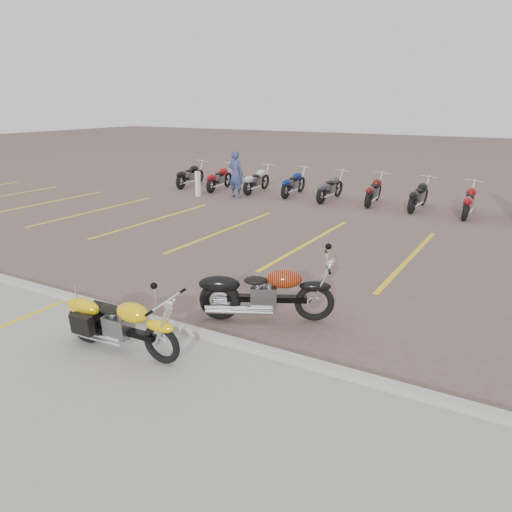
{
  "coord_description": "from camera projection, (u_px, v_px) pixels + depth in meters",
  "views": [
    {
      "loc": [
        5.29,
        -7.87,
        3.67
      ],
      "look_at": [
        0.58,
        0.2,
        0.75
      ],
      "focal_mm": 35.0,
      "sensor_mm": 36.0,
      "label": 1
    }
  ],
  "objects": [
    {
      "name": "bollard",
      "position": [
        198.0,
        184.0,
        19.81
      ],
      "size": [
        0.17,
        0.17,
        1.0
      ],
      "primitive_type": "cube",
      "rotation": [
        0.0,
        0.0,
        -0.17
      ],
      "color": "silver",
      "rests_on": "ground"
    },
    {
      "name": "bg_bike_row",
      "position": [
        418.0,
        194.0,
        17.34
      ],
      "size": [
        20.56,
        2.04,
        1.1
      ],
      "color": "black",
      "rests_on": "ground"
    },
    {
      "name": "person_a",
      "position": [
        236.0,
        174.0,
        19.5
      ],
      "size": [
        0.7,
        0.49,
        1.83
      ],
      "primitive_type": "imported",
      "rotation": [
        0.0,
        0.0,
        3.06
      ],
      "color": "navy",
      "rests_on": "ground"
    },
    {
      "name": "curb",
      "position": [
        161.0,
        323.0,
        8.46
      ],
      "size": [
        60.0,
        0.18,
        0.12
      ],
      "primitive_type": "cube",
      "color": "#ADAAA3",
      "rests_on": "ground"
    },
    {
      "name": "yellow_cruiser",
      "position": [
        120.0,
        325.0,
        7.49
      ],
      "size": [
        2.13,
        0.33,
        0.88
      ],
      "rotation": [
        0.08,
        0.0,
        0.04
      ],
      "color": "black",
      "rests_on": "ground"
    },
    {
      "name": "parking_stripes",
      "position": [
        308.0,
        243.0,
        13.42
      ],
      "size": [
        38.0,
        5.5,
        0.01
      ],
      "primitive_type": null,
      "color": "gold",
      "rests_on": "ground"
    },
    {
      "name": "flame_cruiser",
      "position": [
        263.0,
        295.0,
        8.57
      ],
      "size": [
        2.15,
        1.17,
        0.96
      ],
      "rotation": [
        0.09,
        0.0,
        0.46
      ],
      "color": "black",
      "rests_on": "ground"
    },
    {
      "name": "concrete_apron",
      "position": [
        33.0,
        398.0,
        6.41
      ],
      "size": [
        60.0,
        5.0,
        0.01
      ],
      "primitive_type": "cube",
      "color": "#9E9B93",
      "rests_on": "ground"
    },
    {
      "name": "ground",
      "position": [
        226.0,
        289.0,
        10.12
      ],
      "size": [
        100.0,
        100.0,
        0.0
      ],
      "primitive_type": "plane",
      "color": "brown",
      "rests_on": "ground"
    }
  ]
}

